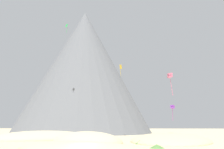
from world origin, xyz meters
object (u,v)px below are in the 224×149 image
at_px(bush_mid_center, 157,146).
at_px(kite_rainbow_low, 170,76).
at_px(bush_low_patch, 140,142).
at_px(kite_violet_low, 172,107).
at_px(kite_lime_low, 64,109).
at_px(kite_green_high, 67,27).
at_px(kite_gold_mid, 121,68).
at_px(kite_indigo_mid, 74,77).
at_px(rock_massif, 85,76).
at_px(kite_teal_mid, 55,87).

relative_size(bush_mid_center, kite_rainbow_low, 0.49).
height_order(bush_low_patch, kite_violet_low, kite_violet_low).
relative_size(kite_lime_low, kite_green_high, 1.99).
height_order(kite_violet_low, kite_rainbow_low, kite_rainbow_low).
relative_size(bush_low_patch, kite_gold_mid, 0.50).
bearing_deg(kite_indigo_mid, bush_mid_center, 8.16).
bearing_deg(kite_green_high, rock_massif, 157.46).
bearing_deg(kite_rainbow_low, kite_green_high, -146.39).
xyz_separation_m(kite_violet_low, kite_rainbow_low, (-5.01, -29.30, 4.04)).
bearing_deg(kite_green_high, bush_mid_center, 12.98).
bearing_deg(bush_low_patch, kite_teal_mid, 124.80).
height_order(kite_rainbow_low, kite_indigo_mid, kite_indigo_mid).
bearing_deg(kite_lime_low, kite_violet_low, -44.45).
xyz_separation_m(bush_low_patch, kite_violet_low, (11.24, 32.62, 8.31)).
bearing_deg(kite_green_high, kite_gold_mid, 63.52).
relative_size(bush_low_patch, kite_lime_low, 0.29).
relative_size(kite_violet_low, kite_indigo_mid, 3.68).
height_order(rock_massif, kite_gold_mid, rock_massif).
relative_size(rock_massif, kite_violet_low, 16.64).
bearing_deg(kite_gold_mid, kite_teal_mid, -158.92).
bearing_deg(bush_low_patch, kite_violet_low, 70.99).
height_order(kite_rainbow_low, kite_green_high, kite_green_high).
xyz_separation_m(bush_low_patch, kite_green_high, (-21.79, 28.68, 34.05)).
xyz_separation_m(kite_violet_low, kite_lime_low, (-35.75, 6.14, -0.04)).
bearing_deg(bush_low_patch, kite_rainbow_low, 28.07).
height_order(kite_violet_low, kite_gold_mid, kite_gold_mid).
xyz_separation_m(kite_teal_mid, kite_gold_mid, (24.53, -14.70, 3.13)).
relative_size(bush_low_patch, kite_violet_low, 0.37).
distance_m(kite_teal_mid, kite_green_high, 23.02).
height_order(bush_mid_center, rock_massif, rock_massif).
relative_size(kite_indigo_mid, kite_teal_mid, 1.13).
distance_m(bush_mid_center, kite_gold_mid, 40.01).
xyz_separation_m(kite_teal_mid, kite_green_high, (7.12, -12.92, 17.68)).
bearing_deg(kite_violet_low, kite_green_high, -125.53).
xyz_separation_m(kite_gold_mid, kite_green_high, (-17.41, 1.78, 14.55)).
xyz_separation_m(rock_massif, kite_gold_mid, (16.51, -29.23, -3.62)).
bearing_deg(rock_massif, kite_gold_mid, -60.55).
relative_size(rock_massif, kite_green_high, 25.41).
bearing_deg(kite_teal_mid, kite_lime_low, 88.83).
bearing_deg(rock_massif, kite_teal_mid, -118.88).
height_order(kite_indigo_mid, kite_green_high, kite_green_high).
distance_m(bush_mid_center, kite_indigo_mid, 60.39).
distance_m(rock_massif, kite_violet_low, 42.48).
bearing_deg(kite_teal_mid, kite_rainbow_low, 74.17).
height_order(rock_massif, kite_green_high, rock_massif).
bearing_deg(bush_mid_center, kite_lime_low, 120.06).
distance_m(kite_lime_low, kite_green_high, 27.82).
relative_size(kite_indigo_mid, kite_lime_low, 0.21).
bearing_deg(kite_violet_low, kite_lime_low, -142.09).
distance_m(bush_low_patch, kite_teal_mid, 53.23).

